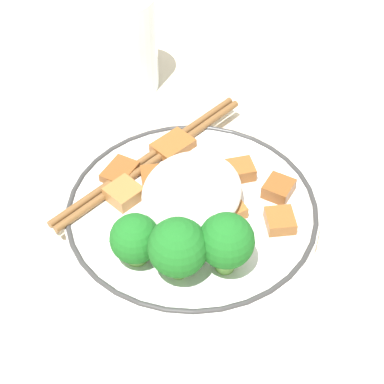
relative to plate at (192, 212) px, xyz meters
The scene contains 16 objects.
ground_plane 0.01m from the plate, ahead, with size 3.00×3.00×0.00m, color beige.
plate is the anchor object (origin of this frame).
rice_mound 0.03m from the plate, 147.96° to the right, with size 0.10×0.09×0.04m.
broccoli_back_left 0.08m from the plate, 16.54° to the right, with size 0.04×0.04×0.05m.
broccoli_back_center 0.08m from the plate, 13.33° to the left, with size 0.05×0.05×0.06m.
broccoli_back_right 0.08m from the plate, 43.65° to the left, with size 0.05×0.05×0.06m.
meat_near_front 0.06m from the plate, 157.80° to the left, with size 0.04×0.05×0.01m.
meat_near_left 0.06m from the plate, 78.37° to the right, with size 0.04×0.04×0.01m.
meat_near_right 0.05m from the plate, 115.31° to the right, with size 0.04×0.04×0.01m.
meat_near_back 0.08m from the plate, 144.69° to the right, with size 0.05×0.04×0.01m.
meat_on_rice_edge 0.08m from the plate, 124.00° to the left, with size 0.03×0.03×0.01m.
meat_mid_left 0.03m from the plate, 109.56° to the left, with size 0.04×0.04×0.01m.
meat_mid_right 0.08m from the plate, 100.00° to the right, with size 0.04×0.03×0.01m.
meat_far_scatter 0.08m from the plate, 96.43° to the left, with size 0.03×0.03×0.01m.
chopsticks 0.07m from the plate, 125.51° to the right, with size 0.23×0.10×0.01m.
drinking_glass 0.22m from the plate, 138.10° to the right, with size 0.08×0.08×0.11m.
Camera 1 is at (0.36, 0.15, 0.44)m, focal length 60.00 mm.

